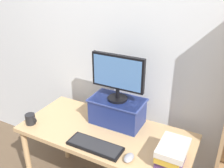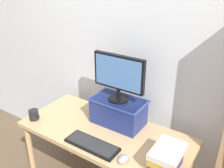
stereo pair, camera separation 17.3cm
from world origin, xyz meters
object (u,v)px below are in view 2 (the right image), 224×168
at_px(riser_box, 118,111).
at_px(computer_mouse, 123,159).
at_px(book_stack, 166,157).
at_px(keyboard, 92,145).
at_px(computer_monitor, 119,75).
at_px(desk, 105,139).
at_px(coffee_mug, 34,115).

relative_size(riser_box, computer_mouse, 4.40).
height_order(computer_mouse, book_stack, book_stack).
distance_m(riser_box, keyboard, 0.39).
bearing_deg(computer_monitor, book_stack, -26.42).
xyz_separation_m(desk, computer_mouse, (0.31, -0.22, 0.10)).
height_order(keyboard, coffee_mug, coffee_mug).
height_order(desk, keyboard, keyboard).
distance_m(computer_monitor, computer_mouse, 0.64).
bearing_deg(coffee_mug, computer_monitor, 29.30).
xyz_separation_m(computer_monitor, keyboard, (0.00, -0.37, -0.43)).
bearing_deg(desk, computer_monitor, 80.95).
relative_size(riser_box, computer_monitor, 1.02).
distance_m(keyboard, coffee_mug, 0.65).
height_order(computer_mouse, coffee_mug, coffee_mug).
bearing_deg(desk, keyboard, -82.24).
bearing_deg(riser_box, desk, -98.97).
relative_size(computer_mouse, book_stack, 0.40).
bearing_deg(computer_monitor, keyboard, -89.52).
relative_size(desk, computer_mouse, 13.68).
relative_size(book_stack, coffee_mug, 2.29).
distance_m(riser_box, computer_mouse, 0.48).
distance_m(book_stack, coffee_mug, 1.20).
bearing_deg(desk, coffee_mug, -161.99).
bearing_deg(keyboard, riser_box, 90.48).
xyz_separation_m(riser_box, computer_monitor, (0.00, -0.00, 0.33)).
distance_m(riser_box, coffee_mug, 0.75).
bearing_deg(computer_monitor, coffee_mug, -150.70).
xyz_separation_m(riser_box, computer_mouse, (0.28, -0.38, -0.10)).
bearing_deg(book_stack, desk, 169.01).
distance_m(riser_box, book_stack, 0.61).
distance_m(riser_box, computer_monitor, 0.33).
relative_size(desk, riser_box, 3.11).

